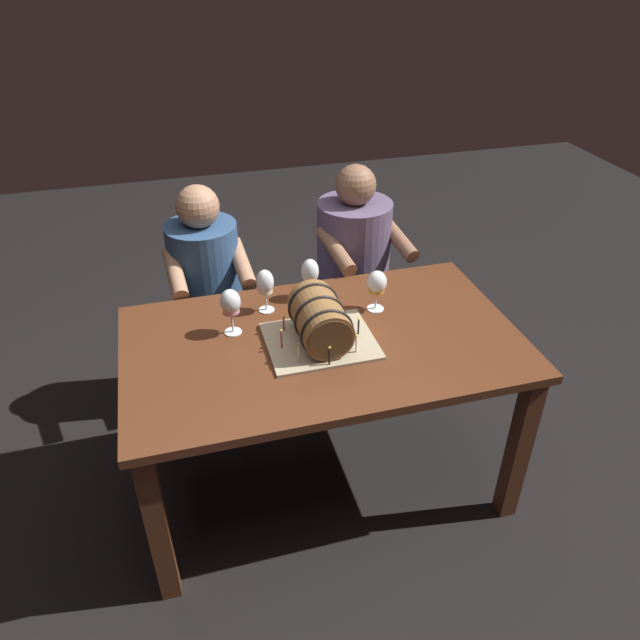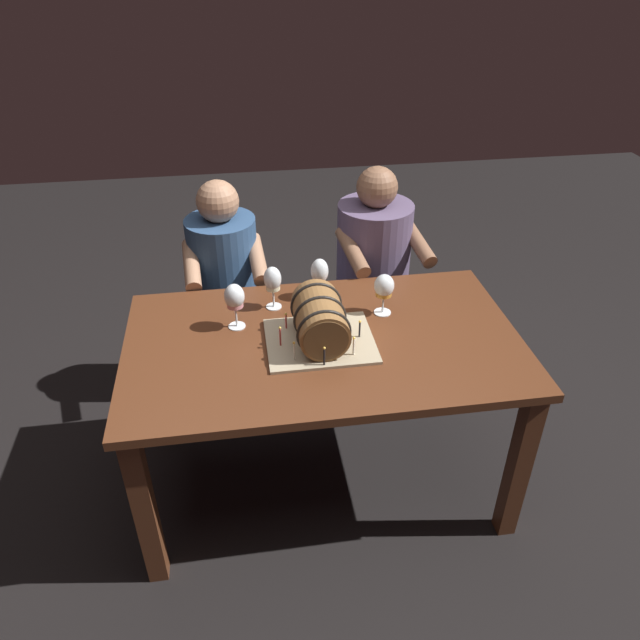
% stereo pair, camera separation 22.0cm
% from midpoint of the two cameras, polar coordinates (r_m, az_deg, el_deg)
% --- Properties ---
extents(ground_plane, '(8.00, 8.00, 0.00)m').
position_cam_midpoint_polar(ground_plane, '(2.77, 2.62, -14.69)').
color(ground_plane, black).
extents(dining_table, '(1.49, 0.88, 0.75)m').
position_cam_midpoint_polar(dining_table, '(2.33, 3.02, -4.06)').
color(dining_table, '#562D19').
rests_on(dining_table, ground).
extents(barrel_cake, '(0.40, 0.34, 0.20)m').
position_cam_midpoint_polar(barrel_cake, '(2.20, 2.85, -0.29)').
color(barrel_cake, tan).
rests_on(barrel_cake, dining_table).
extents(wine_glass_empty, '(0.07, 0.07, 0.18)m').
position_cam_midpoint_polar(wine_glass_empty, '(2.47, 2.51, 4.51)').
color(wine_glass_empty, white).
rests_on(wine_glass_empty, dining_table).
extents(wine_glass_white, '(0.07, 0.07, 0.18)m').
position_cam_midpoint_polar(wine_glass_white, '(2.40, -1.90, 3.66)').
color(wine_glass_white, white).
rests_on(wine_glass_white, dining_table).
extents(wine_glass_amber, '(0.08, 0.08, 0.17)m').
position_cam_midpoint_polar(wine_glass_amber, '(2.39, 8.72, 2.98)').
color(wine_glass_amber, white).
rests_on(wine_glass_amber, dining_table).
extents(wine_glass_rose, '(0.08, 0.08, 0.19)m').
position_cam_midpoint_polar(wine_glass_rose, '(2.28, -5.39, 1.99)').
color(wine_glass_rose, white).
rests_on(wine_glass_rose, dining_table).
extents(person_seated_left, '(0.38, 0.47, 1.12)m').
position_cam_midpoint_polar(person_seated_left, '(2.97, -6.68, 1.77)').
color(person_seated_left, '#1B2D46').
rests_on(person_seated_left, ground).
extents(person_seated_right, '(0.45, 0.52, 1.15)m').
position_cam_midpoint_polar(person_seated_right, '(3.06, 7.02, 3.32)').
color(person_seated_right, '#372D40').
rests_on(person_seated_right, ground).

